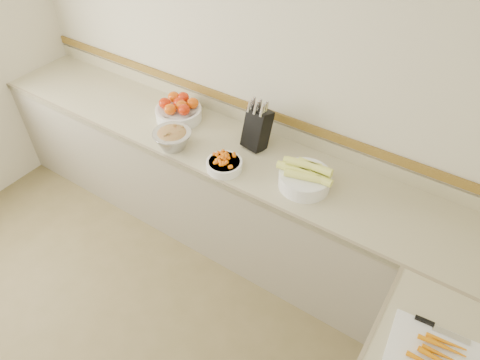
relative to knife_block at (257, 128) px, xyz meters
The scene contains 8 objects.
back_wall 0.37m from the knife_block, 133.52° to the left, with size 4.00×4.00×0.00m, color beige.
counter_back 0.64m from the knife_block, 146.93° to the right, with size 4.00×0.65×1.08m.
knife_block is the anchor object (origin of this frame).
tomato_bowl 0.66m from the knife_block, behind, with size 0.34×0.34×0.17m.
cherry_tomato_bowl 0.34m from the knife_block, 97.86° to the right, with size 0.24×0.24×0.12m.
corn_bowl 0.50m from the knife_block, 21.45° to the right, with size 0.36×0.33×0.19m.
rhubarb_bowl 0.58m from the knife_block, 144.88° to the right, with size 0.27×0.27×0.15m.
cutting_board 1.67m from the knife_block, 30.60° to the right, with size 0.42×0.34×0.06m.
Camera 1 is at (1.39, -0.22, 2.73)m, focal length 32.00 mm.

